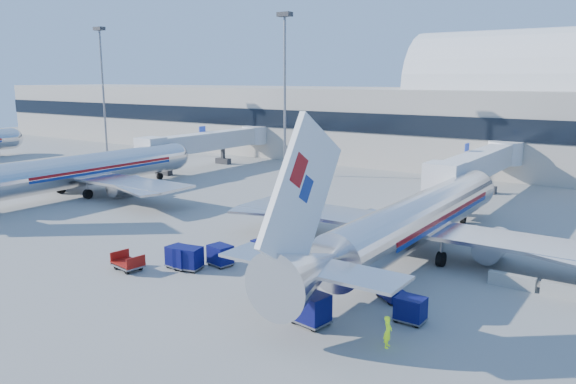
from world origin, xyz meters
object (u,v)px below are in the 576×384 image
Objects in this scene: mast_west at (285,70)px; barrier_mid at (566,291)px; cart_train_a at (220,255)px; tug_lead at (280,264)px; ramp_worker at (388,332)px; airliner_main at (414,220)px; barrier_near at (512,281)px; cart_open_red at (128,264)px; tug_left at (262,249)px; jetbridge_mid at (214,141)px; mast_far_west at (102,72)px; jetbridge_near at (482,163)px; airliner_mid at (80,171)px; cart_solo_far at (411,309)px; cart_train_c at (180,257)px; cart_solo_near at (311,308)px; cart_train_b at (189,258)px; tug_right at (390,290)px.

barrier_mid is (41.30, -28.00, -14.34)m from mast_west.
mast_west reaches higher than cart_train_a.
tug_lead is at bearing 23.96° from cart_train_a.
mast_west reaches higher than ramp_worker.
barrier_near is (8.00, -2.51, -2.48)m from airliner_main.
tug_left is at bearing 60.24° from cart_open_red.
jetbridge_mid is 27.82m from mast_far_west.
jetbridge_near is at bearing 86.53° from cart_train_a.
airliner_mid is 15.12× the size of cart_open_red.
airliner_main is 8.74m from barrier_near.
jetbridge_near is 68.47m from mast_far_west.
barrier_mid is (81.30, -28.00, -14.34)m from mast_far_west.
mast_far_west is 84.37m from cart_solo_far.
mast_far_west reaches higher than tug_lead.
ramp_worker is at bearing -72.46° from airliner_main.
airliner_mid is at bearing -146.41° from jetbridge_near.
barrier_near and barrier_mid have the same top height.
barrier_mid is at bearing -39.25° from ramp_worker.
cart_solo_far is at bearing -26.39° from mast_far_west.
mast_far_west is (-28.00, 25.49, 11.87)m from airliner_mid.
airliner_mid is at bearing 60.49° from ramp_worker.
mast_west is (40.00, 0.00, 0.00)m from mast_far_west.
airliner_mid is 31.49m from cart_train_c.
barrier_near is (10.40, -28.81, -3.48)m from jetbridge_near.
cart_solo_near is 1.35× the size of ramp_worker.
cart_train_b is 12.60m from cart_solo_near.
mast_far_west is 1.00× the size of mast_west.
cart_train_a is at bearing -137.17° from airliner_main.
cart_solo_near reaches higher than cart_train_a.
tug_lead is (38.00, -35.33, -3.22)m from jetbridge_mid.
cart_solo_far is at bearing -22.53° from tug_lead.
airliner_main is at bearing 46.02° from cart_train_c.
airliner_main is 26.43m from jetbridge_near.
airliner_main reaches higher than tug_lead.
jetbridge_mid is 12.03× the size of tug_right.
cart_train_b is (-14.42, -3.15, 0.29)m from tug_right.
tug_left is (60.32, -32.27, -14.13)m from mast_far_west.
cart_solo_far is (6.93, -37.79, -3.13)m from jetbridge_near.
mast_far_west is at bearing 151.62° from cart_open_red.
jetbridge_near reaches higher than cart_open_red.
airliner_mid is 12.42× the size of barrier_mid.
cart_solo_far is (74.53, -36.99, -13.99)m from mast_far_west.
jetbridge_near reaches higher than cart_train_c.
mast_west is 51.92m from barrier_mid.
mast_west is (14.40, -0.81, 10.86)m from jetbridge_mid.
barrier_near is 23.23m from cart_train_c.
airliner_main is 11.84m from barrier_mid.
cart_solo_far is at bearing 4.95° from cart_train_a.
cart_solo_near is (12.29, -2.80, 0.07)m from cart_train_b.
jetbridge_mid reaches higher than cart_solo_far.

